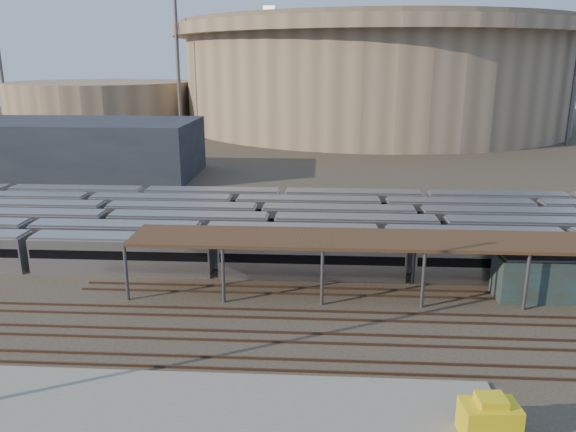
{
  "coord_description": "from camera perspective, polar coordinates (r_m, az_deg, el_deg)",
  "views": [
    {
      "loc": [
        8.93,
        -43.68,
        20.53
      ],
      "look_at": [
        5.56,
        12.0,
        4.96
      ],
      "focal_mm": 35.0,
      "sensor_mm": 36.0,
      "label": 1
    }
  ],
  "objects": [
    {
      "name": "secondary_arena",
      "position": [
        187.35,
        -18.46,
        10.68
      ],
      "size": [
        56.0,
        56.0,
        14.0
      ],
      "primitive_type": "cylinder",
      "color": "gray",
      "rests_on": "ground"
    },
    {
      "name": "stadium",
      "position": [
        184.43,
        8.73,
        14.16
      ],
      "size": [
        124.0,
        124.0,
        32.5
      ],
      "color": "gray",
      "rests_on": "ground"
    },
    {
      "name": "subway_trains",
      "position": [
        65.51,
        -4.22,
        -1.06
      ],
      "size": [
        119.25,
        23.9,
        3.6
      ],
      "color": "#A2A2A6",
      "rests_on": "ground"
    },
    {
      "name": "apron",
      "position": [
        37.87,
        -19.76,
        -18.08
      ],
      "size": [
        50.0,
        9.0,
        0.2
      ],
      "primitive_type": "cube",
      "color": "gray",
      "rests_on": "ground"
    },
    {
      "name": "floodlight_1",
      "position": [
        188.72,
        -27.25,
        13.97
      ],
      "size": [
        4.0,
        1.0,
        38.4
      ],
      "color": "#515156",
      "rests_on": "ground"
    },
    {
      "name": "service_building",
      "position": [
        109.13,
        -20.45,
        6.44
      ],
      "size": [
        42.0,
        20.0,
        10.0
      ],
      "primitive_type": "cube",
      "color": "#1E232D",
      "rests_on": "ground"
    },
    {
      "name": "floodlight_0",
      "position": [
        158.54,
        -11.15,
        15.36
      ],
      "size": [
        4.0,
        1.0,
        38.4
      ],
      "color": "#515156",
      "rests_on": "ground"
    },
    {
      "name": "yellow_equipment",
      "position": [
        35.1,
        19.76,
        -18.9
      ],
      "size": [
        3.29,
        2.23,
        1.95
      ],
      "primitive_type": "cube",
      "rotation": [
        0.0,
        0.0,
        0.09
      ],
      "color": "gold",
      "rests_on": "apron"
    },
    {
      "name": "empty_tracks",
      "position": [
        44.65,
        -8.65,
        -11.84
      ],
      "size": [
        170.0,
        9.62,
        0.18
      ],
      "color": "#4C3323",
      "rests_on": "ground"
    },
    {
      "name": "inspection_shed",
      "position": [
        51.83,
        17.92,
        -2.64
      ],
      "size": [
        60.3,
        6.0,
        5.3
      ],
      "color": "#515156",
      "rests_on": "ground"
    },
    {
      "name": "floodlight_3",
      "position": [
        204.56,
        -1.91,
        15.62
      ],
      "size": [
        4.0,
        1.0,
        38.4
      ],
      "color": "#515156",
      "rests_on": "ground"
    },
    {
      "name": "ground",
      "position": [
        49.09,
        -7.44,
        -9.27
      ],
      "size": [
        420.0,
        420.0,
        0.0
      ],
      "primitive_type": "plane",
      "color": "#383026",
      "rests_on": "ground"
    }
  ]
}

